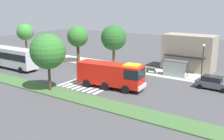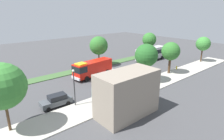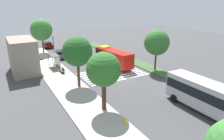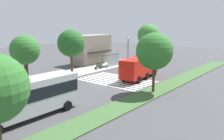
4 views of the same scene
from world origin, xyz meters
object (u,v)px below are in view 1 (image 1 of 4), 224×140
(sidewalk_tree_center, at_px, (114,38))
(median_tree_west, at_px, (48,51))
(fire_truck, at_px, (112,74))
(street_lamp, at_px, (203,60))
(bench_near_shelter, at_px, (151,70))
(fire_hydrant, at_px, (62,58))
(sidewalk_tree_far_west, at_px, (25,32))
(sidewalk_tree_west, at_px, (78,37))
(parked_car_west, at_px, (213,83))
(transit_bus, at_px, (13,57))
(bus_stop_shelter, at_px, (175,66))

(sidewalk_tree_center, height_order, median_tree_west, sidewalk_tree_center)
(fire_truck, relative_size, street_lamp, 1.72)
(bench_near_shelter, height_order, fire_hydrant, bench_near_shelter)
(fire_truck, bearing_deg, sidewalk_tree_far_west, 155.72)
(sidewalk_tree_west, bearing_deg, sidewalk_tree_far_west, 180.00)
(fire_truck, height_order, parked_car_west, fire_truck)
(bench_near_shelter, relative_size, street_lamp, 0.29)
(parked_car_west, relative_size, sidewalk_tree_center, 0.61)
(sidewalk_tree_far_west, bearing_deg, street_lamp, -0.59)
(bench_near_shelter, height_order, median_tree_west, median_tree_west)
(bench_near_shelter, distance_m, street_lamp, 8.84)
(transit_bus, bearing_deg, sidewalk_tree_far_west, -47.96)
(sidewalk_tree_center, relative_size, fire_hydrant, 10.70)
(bench_near_shelter, bearing_deg, median_tree_west, -114.28)
(parked_car_west, bearing_deg, sidewalk_tree_center, 175.03)
(sidewalk_tree_far_west, height_order, sidewalk_tree_center, sidewalk_tree_center)
(street_lamp, height_order, median_tree_west, median_tree_west)
(transit_bus, height_order, street_lamp, street_lamp)
(street_lamp, relative_size, sidewalk_tree_far_west, 0.82)
(fire_truck, bearing_deg, median_tree_west, -143.94)
(street_lamp, xyz_separation_m, sidewalk_tree_west, (-23.55, 0.40, 1.61))
(sidewalk_tree_west, xyz_separation_m, sidewalk_tree_center, (8.20, 0.00, 0.36))
(fire_hydrant, bearing_deg, sidewalk_tree_west, 7.13)
(sidewalk_tree_far_west, height_order, fire_hydrant, sidewalk_tree_far_west)
(sidewalk_tree_center, xyz_separation_m, fire_hydrant, (-12.20, -0.50, -4.92))
(sidewalk_tree_far_west, distance_m, sidewalk_tree_west, 15.34)
(bus_stop_shelter, distance_m, sidewalk_tree_far_west, 34.71)
(bus_stop_shelter, distance_m, sidewalk_tree_west, 19.49)
(bench_near_shelter, xyz_separation_m, sidewalk_tree_west, (-15.23, -0.46, 4.46))
(bus_stop_shelter, bearing_deg, sidewalk_tree_center, -177.61)
(fire_truck, height_order, transit_bus, transit_bus)
(fire_truck, bearing_deg, bench_near_shelter, 77.91)
(median_tree_west, height_order, fire_hydrant, median_tree_west)
(median_tree_west, bearing_deg, bus_stop_shelter, 54.61)
(bus_stop_shelter, bearing_deg, parked_car_west, -22.47)
(bus_stop_shelter, relative_size, fire_hydrant, 5.00)
(fire_truck, distance_m, parked_car_west, 13.46)
(bench_near_shelter, distance_m, sidewalk_tree_west, 15.87)
(street_lamp, bearing_deg, sidewalk_tree_far_west, 179.41)
(street_lamp, bearing_deg, fire_truck, -135.86)
(bus_stop_shelter, xyz_separation_m, bench_near_shelter, (-4.00, 0.00, -1.30))
(street_lamp, relative_size, fire_hydrant, 7.90)
(bench_near_shelter, xyz_separation_m, sidewalk_tree_center, (-7.02, -0.46, 4.82))
(sidewalk_tree_center, bearing_deg, bus_stop_shelter, 2.39)
(fire_truck, relative_size, bench_near_shelter, 5.94)
(parked_car_west, distance_m, fire_hydrant, 29.70)
(fire_truck, relative_size, transit_bus, 0.92)
(median_tree_west, bearing_deg, bench_near_shelter, 65.72)
(sidewalk_tree_west, relative_size, sidewalk_tree_center, 0.93)
(bus_stop_shelter, height_order, sidewalk_tree_center, sidewalk_tree_center)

